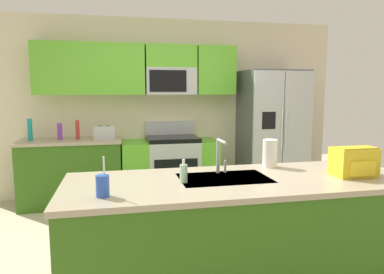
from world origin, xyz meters
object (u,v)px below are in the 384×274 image
Objects in this scene: bottle_purple at (60,131)px; paper_towel_roll at (270,153)px; soap_dispenser at (184,173)px; sink_faucet at (220,153)px; pepper_mill at (78,130)px; refrigerator at (272,133)px; range_oven at (170,168)px; backpack at (354,161)px; toaster at (104,132)px; drink_cup_blue at (103,186)px; bottle_teal at (30,130)px.

paper_towel_roll reaches higher than bottle_purple.
sink_faucet is at bearing 31.83° from soap_dispenser.
pepper_mill is 2.70m from soap_dispenser.
refrigerator is 2.70m from sink_faucet.
bottle_purple reaches higher than range_oven.
bottle_purple is 0.70× the size of backpack.
toaster reaches higher than soap_dispenser.
range_oven is 2.59m from soap_dispenser.
pepper_mill reaches higher than toaster.
range_oven is at bearing 104.16° from paper_towel_roll.
pepper_mill reaches higher than drink_cup_blue.
bottle_teal is at bearing 110.50° from drink_cup_blue.
sink_faucet is at bearing -88.70° from range_oven.
paper_towel_roll is 0.75× the size of backpack.
toaster is (-0.91, -0.05, 0.55)m from range_oven.
range_oven is 1.95m from bottle_teal.
toaster is 1.25× the size of bottle_purple.
sink_faucet is at bearing 163.43° from backpack.
pepper_mill is 1.08× the size of paper_towel_roll.
paper_towel_roll is at bearing -46.95° from bottle_purple.
backpack is (1.32, -0.09, 0.05)m from soap_dispenser.
backpack is at bearing -52.62° from toaster.
toaster is 0.95m from bottle_teal.
pepper_mill is at bearing 1.44° from bottle_teal.
refrigerator is 10.88× the size of soap_dispenser.
range_oven is 2.87m from backpack.
bottle_teal is at bearing 138.20° from paper_towel_roll.
refrigerator is 3.40m from bottle_teal.
sink_faucet is at bearing -56.44° from bottle_purple.
drink_cup_blue reaches higher than bottle_purple.
pepper_mill is (-2.80, 0.07, 0.10)m from refrigerator.
refrigerator is 2.81m from pepper_mill.
drink_cup_blue reaches higher than toaster.
range_oven is at bearing 91.30° from sink_faucet.
drink_cup_blue reaches higher than soap_dispenser.
sink_faucet is 1.04m from backpack.
drink_cup_blue is (0.43, -2.75, -0.06)m from pepper_mill.
backpack is (2.54, -2.63, 0.01)m from bottle_purple.
bottle_teal is 1.04× the size of sink_faucet.
bottle_teal is 1.22× the size of paper_towel_roll.
pepper_mill is at bearing 111.33° from soap_dispenser.
refrigerator is (1.54, -0.07, 0.48)m from range_oven.
drink_cup_blue is at bearing -81.20° from pepper_mill.
soap_dispenser is (-1.82, -2.45, 0.04)m from refrigerator.
refrigerator is at bearing 48.42° from drink_cup_blue.
paper_towel_roll is at bearing -50.13° from pepper_mill.
range_oven is at bearing 0.11° from pepper_mill.
soap_dispenser is at bearing -156.95° from paper_towel_roll.
bottle_teal is 0.91× the size of backpack.
bottle_purple is at bearing 175.73° from pepper_mill.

